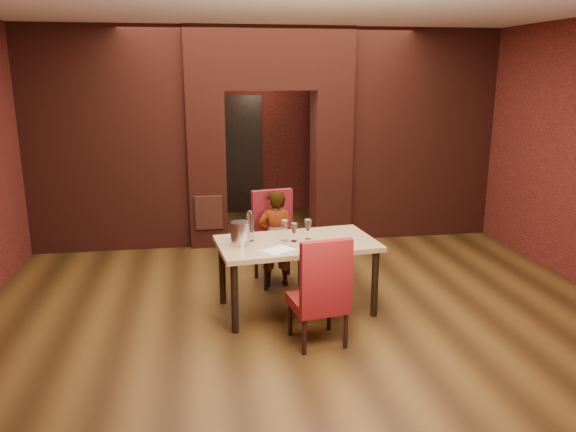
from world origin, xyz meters
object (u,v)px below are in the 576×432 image
object	(u,v)px
wine_glass_c	(308,230)
wine_bucket	(240,233)
chair_near	(318,289)
potted_plant	(321,259)
dining_table	(296,276)
chair_far	(277,238)
person_seated	(275,238)
wine_glass_a	(285,231)
water_bottle	(250,226)
wine_glass_b	(294,232)

from	to	relation	value
wine_glass_c	wine_bucket	distance (m)	0.75
chair_near	potted_plant	distance (m)	1.85
wine_bucket	dining_table	bearing A→B (deg)	3.36
dining_table	chair_near	xyz separation A→B (m)	(0.06, -0.80, 0.15)
chair_far	wine_bucket	bearing A→B (deg)	-129.91
chair_far	potted_plant	distance (m)	0.68
person_seated	dining_table	bearing A→B (deg)	96.14
wine_glass_a	potted_plant	xyz separation A→B (m)	(0.62, 0.95, -0.67)
chair_near	wine_bucket	distance (m)	1.08
person_seated	water_bottle	bearing A→B (deg)	57.91
chair_far	wine_glass_c	size ratio (longest dim) A/B	5.14
chair_far	potted_plant	bearing A→B (deg)	1.80
wine_glass_a	wine_bucket	world-z (taller)	wine_bucket
chair_far	wine_glass_c	distance (m)	0.91
chair_near	wine_glass_c	world-z (taller)	chair_near
wine_glass_b	wine_bucket	world-z (taller)	wine_bucket
water_bottle	wine_glass_b	bearing A→B (deg)	-11.75
wine_glass_b	wine_bucket	size ratio (longest dim) A/B	0.81
water_bottle	potted_plant	size ratio (longest dim) A/B	0.71
dining_table	wine_glass_b	distance (m)	0.50
dining_table	person_seated	distance (m)	0.79
wine_glass_b	water_bottle	xyz separation A→B (m)	(-0.46, 0.10, 0.07)
chair_near	wine_glass_a	xyz separation A→B (m)	(-0.19, 0.82, 0.36)
chair_far	wine_glass_b	world-z (taller)	chair_far
wine_glass_c	wine_bucket	world-z (taller)	wine_bucket
chair_far	wine_bucket	world-z (taller)	chair_far
wine_glass_c	potted_plant	world-z (taller)	wine_glass_c
dining_table	water_bottle	size ratio (longest dim) A/B	5.03
wine_glass_b	potted_plant	xyz separation A→B (m)	(0.52, 0.98, -0.65)
chair_far	chair_near	size ratio (longest dim) A/B	1.05
person_seated	wine_bucket	world-z (taller)	person_seated
chair_near	wine_glass_a	size ratio (longest dim) A/B	4.71
dining_table	chair_far	size ratio (longest dim) A/B	1.48
wine_glass_b	wine_glass_c	bearing A→B (deg)	15.37
wine_glass_c	water_bottle	distance (m)	0.63
chair_far	water_bottle	distance (m)	0.95
dining_table	chair_near	bearing A→B (deg)	-91.74
person_seated	potted_plant	bearing A→B (deg)	-164.05
chair_near	wine_glass_b	size ratio (longest dim) A/B	5.41
wine_glass_a	dining_table	bearing A→B (deg)	-8.63
wine_glass_b	water_bottle	distance (m)	0.47
chair_far	wine_glass_b	xyz separation A→B (m)	(0.05, -0.86, 0.32)
wine_glass_b	wine_glass_c	world-z (taller)	wine_glass_c
wine_bucket	potted_plant	size ratio (longest dim) A/B	0.53
wine_glass_a	water_bottle	bearing A→B (deg)	168.91
wine_glass_b	person_seated	bearing A→B (deg)	97.05
person_seated	water_bottle	world-z (taller)	person_seated
person_seated	chair_far	bearing A→B (deg)	-115.40
dining_table	wine_glass_a	bearing A→B (deg)	165.18
potted_plant	chair_far	bearing A→B (deg)	-168.81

